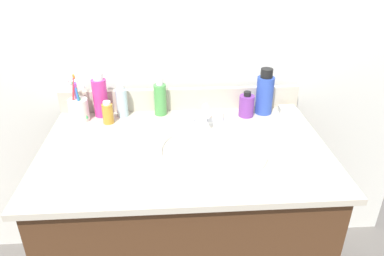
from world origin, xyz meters
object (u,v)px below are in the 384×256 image
object	(u,v)px
bottle_oil_amber	(108,113)
soap_bar	(287,109)
bottle_shampoo_blue	(265,93)
bottle_cream_purple	(246,105)
cup_white_ceramic	(79,108)
faucet	(206,118)
bottle_soap_pink	(100,96)
bottle_gel_clear	(122,102)
bottle_toner_green	(160,98)

from	to	relation	value
bottle_oil_amber	soap_bar	size ratio (longest dim) A/B	1.39
bottle_shampoo_blue	bottle_cream_purple	xyz separation A→B (m)	(-0.08, -0.02, -0.04)
bottle_cream_purple	cup_white_ceramic	distance (m)	0.65
bottle_shampoo_blue	bottle_oil_amber	size ratio (longest dim) A/B	2.08
bottle_cream_purple	cup_white_ceramic	world-z (taller)	cup_white_ceramic
cup_white_ceramic	faucet	bearing A→B (deg)	-8.64
bottle_soap_pink	bottle_gel_clear	world-z (taller)	bottle_soap_pink
bottle_shampoo_blue	soap_bar	xyz separation A→B (m)	(0.10, -0.00, -0.07)
bottle_toner_green	soap_bar	xyz separation A→B (m)	(0.51, -0.02, -0.06)
bottle_soap_pink	bottle_toner_green	world-z (taller)	bottle_soap_pink
bottle_soap_pink	soap_bar	size ratio (longest dim) A/B	2.76
bottle_oil_amber	bottle_cream_purple	bearing A→B (deg)	2.80
bottle_toner_green	bottle_cream_purple	distance (m)	0.34
bottle_cream_purple	soap_bar	distance (m)	0.18
faucet	bottle_oil_amber	world-z (taller)	bottle_oil_amber
faucet	bottle_soap_pink	xyz separation A→B (m)	(-0.40, 0.11, 0.05)
bottle_gel_clear	bottle_shampoo_blue	bearing A→B (deg)	-0.78
bottle_gel_clear	faucet	bearing A→B (deg)	-17.14
bottle_shampoo_blue	cup_white_ceramic	xyz separation A→B (m)	(-0.73, -0.02, -0.04)
bottle_soap_pink	soap_bar	world-z (taller)	bottle_soap_pink
bottle_soap_pink	bottle_gel_clear	distance (m)	0.09
bottle_toner_green	bottle_gel_clear	distance (m)	0.15
faucet	bottle_gel_clear	xyz separation A→B (m)	(-0.32, 0.10, 0.03)
bottle_oil_amber	soap_bar	xyz separation A→B (m)	(0.71, 0.05, -0.03)
bottle_soap_pink	bottle_cream_purple	size ratio (longest dim) A/B	1.72
bottle_shampoo_blue	cup_white_ceramic	world-z (taller)	cup_white_ceramic
bottle_soap_pink	bottle_oil_amber	xyz separation A→B (m)	(0.03, -0.07, -0.04)
bottle_soap_pink	bottle_gel_clear	xyz separation A→B (m)	(0.08, -0.01, -0.02)
bottle_soap_pink	bottle_oil_amber	size ratio (longest dim) A/B	1.99
cup_white_ceramic	soap_bar	distance (m)	0.83
bottle_cream_purple	bottle_oil_amber	world-z (taller)	bottle_cream_purple
bottle_soap_pink	cup_white_ceramic	distance (m)	0.09
faucet	bottle_soap_pink	bearing A→B (deg)	164.87
bottle_shampoo_blue	soap_bar	world-z (taller)	bottle_shampoo_blue
bottle_shampoo_blue	bottle_cream_purple	bearing A→B (deg)	-162.08
bottle_toner_green	bottle_gel_clear	size ratio (longest dim) A/B	1.19
faucet	bottle_shampoo_blue	world-z (taller)	bottle_shampoo_blue
cup_white_ceramic	bottle_gel_clear	bearing A→B (deg)	8.80
bottle_oil_amber	soap_bar	distance (m)	0.71
faucet	bottle_shampoo_blue	distance (m)	0.27
bottle_gel_clear	cup_white_ceramic	size ratio (longest dim) A/B	0.70
bottle_shampoo_blue	bottle_cream_purple	size ratio (longest dim) A/B	1.80
bottle_gel_clear	bottle_oil_amber	xyz separation A→B (m)	(-0.05, -0.06, -0.02)
bottle_shampoo_blue	bottle_gel_clear	xyz separation A→B (m)	(-0.56, 0.01, -0.02)
bottle_toner_green	bottle_cream_purple	size ratio (longest dim) A/B	1.52
bottle_shampoo_blue	bottle_soap_pink	bearing A→B (deg)	178.41
bottle_cream_purple	bottle_gel_clear	world-z (taller)	bottle_gel_clear
faucet	soap_bar	distance (m)	0.35
bottle_gel_clear	bottle_oil_amber	distance (m)	0.08
faucet	bottle_toner_green	xyz separation A→B (m)	(-0.17, 0.11, 0.04)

